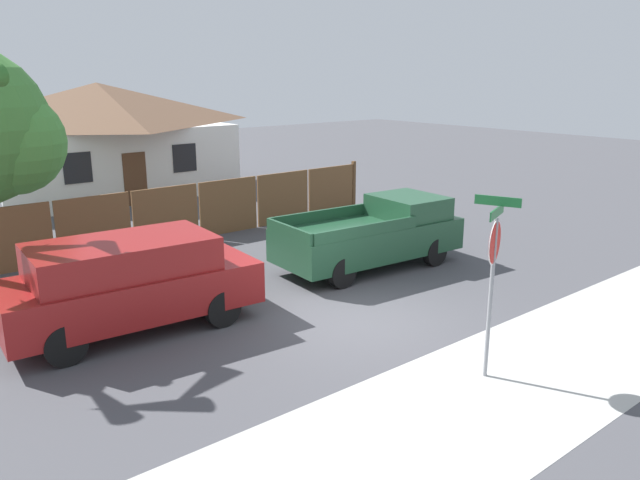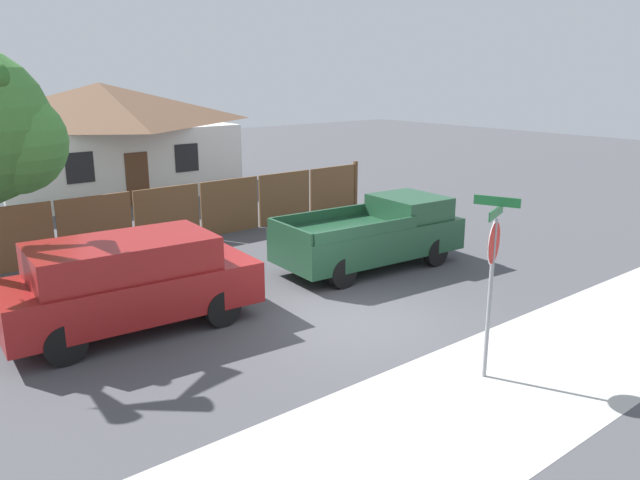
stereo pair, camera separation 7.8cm
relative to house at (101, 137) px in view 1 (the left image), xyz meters
name	(u,v)px [view 1 (the left image)]	position (x,y,z in m)	size (l,w,h in m)	color
ground_plane	(356,320)	(-1.30, -16.99, -2.34)	(80.00, 80.00, 0.00)	#47474C
sidewalk_strip	(506,386)	(-1.30, -20.59, -2.34)	(36.00, 3.20, 0.01)	#B2B2AD
wooden_fence	(198,211)	(-0.55, -9.08, -1.49)	(12.86, 0.12, 1.80)	brown
house	(101,137)	(0.00, 0.00, 0.00)	(10.10, 6.85, 4.51)	white
red_suv	(129,281)	(-5.03, -14.52, -1.34)	(4.98, 2.34, 1.84)	maroon
orange_pickup	(374,234)	(1.58, -14.53, -1.48)	(5.06, 2.38, 1.74)	#1E472D
stop_sign	(493,259)	(-1.27, -20.14, -0.28)	(0.76, 0.68, 3.06)	gray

